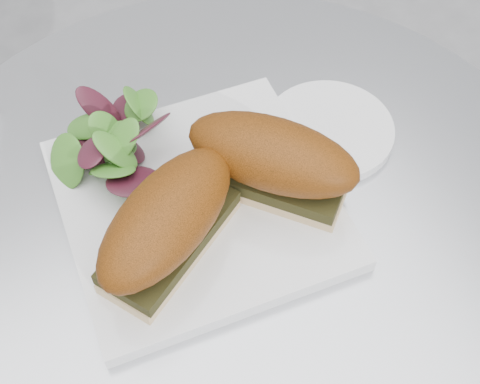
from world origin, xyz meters
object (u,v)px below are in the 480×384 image
at_px(sandwich_left, 167,223).
at_px(saucer, 329,130).
at_px(sandwich_right, 272,160).
at_px(plate, 198,203).

bearing_deg(sandwich_left, saucer, -14.18).
xyz_separation_m(sandwich_left, sandwich_right, (0.11, 0.02, 0.00)).
bearing_deg(sandwich_right, saucer, 73.61).
xyz_separation_m(plate, saucer, (0.17, 0.03, -0.00)).
relative_size(plate, saucer, 1.85).
distance_m(plate, saucer, 0.17).
relative_size(plate, sandwich_right, 1.46).
distance_m(plate, sandwich_right, 0.09).
bearing_deg(sandwich_right, plate, -147.11).
bearing_deg(sandwich_left, sandwich_right, -21.23).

